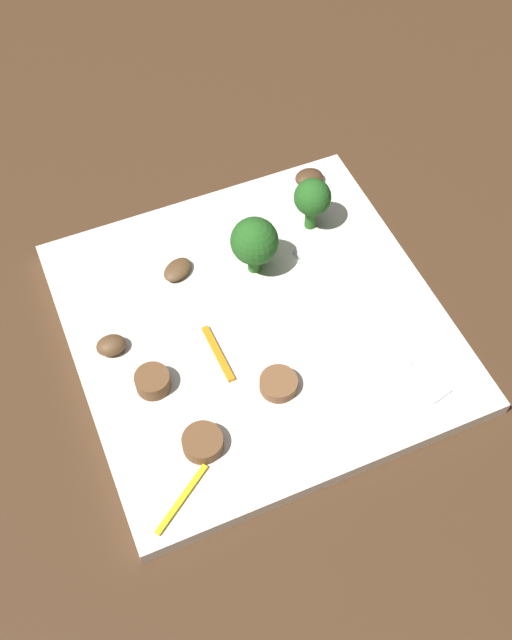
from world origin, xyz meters
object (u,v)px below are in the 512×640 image
Objects in this scene: mushroom_0 at (111,345)px; fork at (376,331)px; pepper_strip_0 at (182,499)px; mushroom_1 at (177,270)px; pepper_strip_1 at (218,353)px; plate at (256,325)px; sausage_slice_0 at (153,381)px; sausage_slice_2 at (203,443)px; sausage_slice_1 at (279,384)px; mushroom_2 at (309,178)px; broccoli_floret_1 at (312,199)px; broccoli_floret_0 at (254,242)px.

fork is at bearing 71.59° from mushroom_0.
mushroom_1 is at bearing 161.17° from pepper_strip_0.
pepper_strip_1 is at bearing -117.23° from fork.
plate is at bearing 114.75° from pepper_strip_1.
fork is 6.58× the size of sausage_slice_0.
fork is at bearing 103.48° from sausage_slice_2.
sausage_slice_1 is 1.11× the size of mushroom_2.
sausage_slice_2 is 0.16m from mushroom_1.
sausage_slice_0 is at bearing -113.53° from sausage_slice_1.
broccoli_floret_1 is 0.28m from pepper_strip_0.
broccoli_floret_0 reaches higher than sausage_slice_0.
mushroom_1 is at bearing 150.74° from sausage_slice_0.
plate is 5.02× the size of pepper_strip_0.
pepper_strip_1 is at bearing 97.42° from sausage_slice_0.
mushroom_0 is (-0.02, -0.12, 0.01)m from plate.
fork is 6.37× the size of mushroom_1.
pepper_strip_1 is at bearing 1.08° from mushroom_1.
plate is at bearing -133.72° from fork.
sausage_slice_2 is at bearing 139.09° from pepper_strip_0.
sausage_slice_0 is 0.06m from sausage_slice_2.
sausage_slice_1 is 0.07m from sausage_slice_2.
sausage_slice_1 is at bearing 108.40° from sausage_slice_2.
mushroom_2 reaches higher than fork.
sausage_slice_0 is 0.92× the size of sausage_slice_1.
mushroom_2 is (-0.15, 0.20, -0.00)m from sausage_slice_0.
pepper_strip_0 is (0.07, -0.19, -0.00)m from fork.
sausage_slice_0 is at bearing -29.26° from mushroom_1.
fork is at bearing -7.14° from mushroom_2.
pepper_strip_1 is (0.04, 0.08, -0.00)m from mushroom_0.
mushroom_1 is at bearing -147.06° from fork.
fork is 7.52× the size of mushroom_0.
sausage_slice_2 reaches higher than mushroom_1.
plate is 10.00× the size of sausage_slice_1.
broccoli_floret_1 is 0.21m from sausage_slice_0.
sausage_slice_2 is at bearing -90.35° from fork.
broccoli_floret_1 is 1.87× the size of mushroom_1.
sausage_slice_1 is at bearing -13.97° from broccoli_floret_0.
plate is 0.12m from broccoli_floret_1.
mushroom_1 is (-0.07, -0.04, 0.01)m from plate.
mushroom_0 is 0.09m from mushroom_1.
plate is at bearing 81.08° from mushroom_0.
sausage_slice_0 is at bearing 23.93° from mushroom_0.
sausage_slice_1 is (0.04, 0.09, -0.00)m from sausage_slice_0.
mushroom_0 reaches higher than sausage_slice_2.
pepper_strip_1 is (-0.03, -0.12, -0.00)m from fork.
pepper_strip_1 is (0.07, -0.06, -0.03)m from broccoli_floret_0.
plate is 10.53× the size of mushroom_1.
plate is 0.07m from broccoli_floret_0.
broccoli_floret_0 is 2.00× the size of mushroom_1.
pepper_strip_1 is (0.09, -0.12, -0.03)m from broccoli_floret_1.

